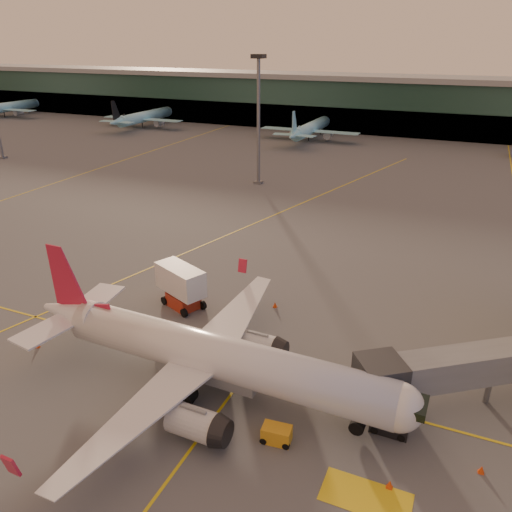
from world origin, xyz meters
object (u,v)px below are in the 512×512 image
at_px(catering_truck, 181,284).
at_px(gpu_cart, 277,435).
at_px(pushback_tug, 390,425).
at_px(main_airplane, 208,356).

height_order(catering_truck, gpu_cart, catering_truck).
xyz_separation_m(catering_truck, pushback_tug, (25.40, -10.84, -2.16)).
xyz_separation_m(main_airplane, catering_truck, (-10.08, 11.98, -0.79)).
distance_m(main_airplane, pushback_tug, 15.64).
distance_m(main_airplane, gpu_cart, 8.80).
height_order(catering_truck, pushback_tug, catering_truck).
xyz_separation_m(main_airplane, gpu_cart, (7.59, -3.37, -2.92)).
relative_size(main_airplane, pushback_tug, 12.40).
distance_m(catering_truck, gpu_cart, 23.51).
bearing_deg(catering_truck, main_airplane, -26.28).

